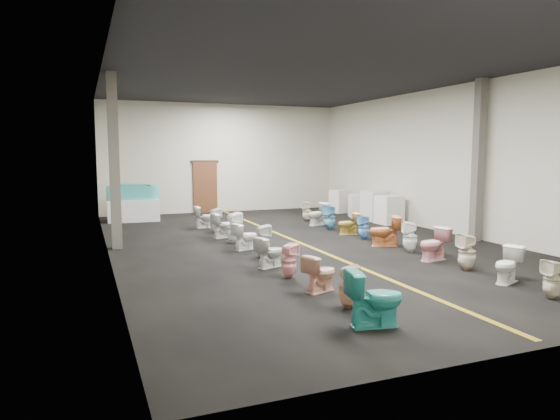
# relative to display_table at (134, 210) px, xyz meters

# --- Properties ---
(floor) EXTENTS (16.00, 16.00, 0.00)m
(floor) POSITION_rel_display_table_xyz_m (3.84, -6.29, -0.40)
(floor) COLOR black
(floor) RESTS_ON ground
(ceiling) EXTENTS (16.00, 16.00, 0.00)m
(ceiling) POSITION_rel_display_table_xyz_m (3.84, -6.29, 4.10)
(ceiling) COLOR black
(ceiling) RESTS_ON ground
(wall_back) EXTENTS (10.00, 0.00, 10.00)m
(wall_back) POSITION_rel_display_table_xyz_m (3.84, 1.71, 1.85)
(wall_back) COLOR beige
(wall_back) RESTS_ON ground
(wall_left) EXTENTS (0.00, 16.00, 16.00)m
(wall_left) POSITION_rel_display_table_xyz_m (-1.16, -6.29, 1.85)
(wall_left) COLOR beige
(wall_left) RESTS_ON ground
(wall_right) EXTENTS (0.00, 16.00, 16.00)m
(wall_right) POSITION_rel_display_table_xyz_m (8.84, -6.29, 1.85)
(wall_right) COLOR beige
(wall_right) RESTS_ON ground
(aisle_stripe) EXTENTS (0.12, 15.60, 0.01)m
(aisle_stripe) POSITION_rel_display_table_xyz_m (3.84, -6.29, -0.40)
(aisle_stripe) COLOR olive
(aisle_stripe) RESTS_ON floor
(back_door) EXTENTS (1.00, 0.10, 2.10)m
(back_door) POSITION_rel_display_table_xyz_m (3.04, 1.65, 0.65)
(back_door) COLOR #562D19
(back_door) RESTS_ON floor
(door_frame) EXTENTS (1.15, 0.08, 0.10)m
(door_frame) POSITION_rel_display_table_xyz_m (3.04, 1.66, 1.72)
(door_frame) COLOR #331C11
(door_frame) RESTS_ON back_door
(column_left) EXTENTS (0.25, 0.25, 4.50)m
(column_left) POSITION_rel_display_table_xyz_m (-0.91, -5.29, 1.85)
(column_left) COLOR #59544C
(column_left) RESTS_ON floor
(column_right) EXTENTS (0.25, 0.25, 4.50)m
(column_right) POSITION_rel_display_table_xyz_m (8.59, -7.79, 1.85)
(column_right) COLOR #59544C
(column_right) RESTS_ON floor
(display_table) EXTENTS (1.85, 1.02, 0.80)m
(display_table) POSITION_rel_display_table_xyz_m (0.00, 0.00, 0.00)
(display_table) COLOR white
(display_table) RESTS_ON floor
(bathtub) EXTENTS (1.86, 0.70, 0.55)m
(bathtub) POSITION_rel_display_table_xyz_m (0.00, 0.00, 0.67)
(bathtub) COLOR teal
(bathtub) RESTS_ON display_table
(appliance_crate_a) EXTENTS (0.81, 0.81, 0.99)m
(appliance_crate_a) POSITION_rel_display_table_xyz_m (8.24, -4.03, 0.10)
(appliance_crate_a) COLOR silver
(appliance_crate_a) RESTS_ON floor
(appliance_crate_b) EXTENTS (0.85, 0.85, 1.08)m
(appliance_crate_b) POSITION_rel_display_table_xyz_m (8.24, -3.11, 0.14)
(appliance_crate_b) COLOR silver
(appliance_crate_b) RESTS_ON floor
(appliance_crate_c) EXTENTS (0.98, 0.98, 0.87)m
(appliance_crate_c) POSITION_rel_display_table_xyz_m (8.24, -2.03, 0.04)
(appliance_crate_c) COLOR silver
(appliance_crate_c) RESTS_ON floor
(appliance_crate_d) EXTENTS (0.77, 0.77, 0.94)m
(appliance_crate_d) POSITION_rel_display_table_xyz_m (8.24, -0.42, 0.07)
(appliance_crate_d) COLOR silver
(appliance_crate_d) RESTS_ON floor
(toilet_left_0) EXTENTS (0.88, 0.60, 0.83)m
(toilet_left_0) POSITION_rel_display_table_xyz_m (2.13, -12.78, 0.02)
(toilet_left_0) COLOR teal
(toilet_left_0) RESTS_ON floor
(toilet_left_1) EXTENTS (0.37, 0.37, 0.70)m
(toilet_left_1) POSITION_rel_display_table_xyz_m (2.20, -11.89, -0.05)
(toilet_left_1) COLOR tan
(toilet_left_1) RESTS_ON floor
(toilet_left_2) EXTENTS (0.76, 0.60, 0.68)m
(toilet_left_2) POSITION_rel_display_table_xyz_m (2.21, -10.87, -0.06)
(toilet_left_2) COLOR #E7AA93
(toilet_left_2) RESTS_ON floor
(toilet_left_3) EXTENTS (0.41, 0.41, 0.69)m
(toilet_left_3) POSITION_rel_display_table_xyz_m (2.06, -9.76, -0.05)
(toilet_left_3) COLOR pink
(toilet_left_3) RESTS_ON floor
(toilet_left_4) EXTENTS (0.75, 0.59, 0.68)m
(toilet_left_4) POSITION_rel_display_table_xyz_m (2.04, -8.75, -0.06)
(toilet_left_4) COLOR silver
(toilet_left_4) RESTS_ON floor
(toilet_left_5) EXTENTS (0.36, 0.36, 0.78)m
(toilet_left_5) POSITION_rel_display_table_xyz_m (2.24, -7.69, -0.01)
(toilet_left_5) COLOR silver
(toilet_left_5) RESTS_ON floor
(toilet_left_6) EXTENTS (0.77, 0.60, 0.69)m
(toilet_left_6) POSITION_rel_display_table_xyz_m (2.14, -6.65, -0.05)
(toilet_left_6) COLOR white
(toilet_left_6) RESTS_ON floor
(toilet_left_7) EXTENTS (0.47, 0.47, 0.85)m
(toilet_left_7) POSITION_rel_display_table_xyz_m (2.13, -5.62, 0.03)
(toilet_left_7) COLOR white
(toilet_left_7) RESTS_ON floor
(toilet_left_8) EXTENTS (0.77, 0.51, 0.73)m
(toilet_left_8) POSITION_rel_display_table_xyz_m (2.12, -4.67, -0.03)
(toilet_left_8) COLOR white
(toilet_left_8) RESTS_ON floor
(toilet_left_9) EXTENTS (0.42, 0.42, 0.76)m
(toilet_left_9) POSITION_rel_display_table_xyz_m (2.12, -3.58, -0.02)
(toilet_left_9) COLOR silver
(toilet_left_9) RESTS_ON floor
(toilet_left_10) EXTENTS (0.72, 0.42, 0.73)m
(toilet_left_10) POSITION_rel_display_table_xyz_m (2.04, -2.59, -0.04)
(toilet_left_10) COLOR white
(toilet_left_10) RESTS_ON floor
(toilet_right_0) EXTENTS (0.32, 0.31, 0.68)m
(toilet_right_0) POSITION_rel_display_table_xyz_m (5.68, -12.73, -0.06)
(toilet_right_0) COLOR beige
(toilet_right_0) RESTS_ON floor
(toilet_right_1) EXTENTS (0.79, 0.63, 0.70)m
(toilet_right_1) POSITION_rel_display_table_xyz_m (5.79, -11.66, -0.05)
(toilet_right_1) COLOR white
(toilet_right_1) RESTS_ON floor
(toilet_right_2) EXTENTS (0.39, 0.38, 0.80)m
(toilet_right_2) POSITION_rel_display_table_xyz_m (5.80, -10.56, 0.00)
(toilet_right_2) COLOR beige
(toilet_right_2) RESTS_ON floor
(toilet_right_3) EXTENTS (0.82, 0.55, 0.77)m
(toilet_right_3) POSITION_rel_display_table_xyz_m (5.78, -9.50, -0.01)
(toilet_right_3) COLOR #EBA2A6
(toilet_right_3) RESTS_ON floor
(toilet_right_4) EXTENTS (0.46, 0.46, 0.79)m
(toilet_right_4) POSITION_rel_display_table_xyz_m (5.87, -8.49, -0.00)
(toilet_right_4) COLOR white
(toilet_right_4) RESTS_ON floor
(toilet_right_5) EXTENTS (0.91, 0.70, 0.82)m
(toilet_right_5) POSITION_rel_display_table_xyz_m (5.74, -7.54, 0.01)
(toilet_right_5) COLOR #D67A3F
(toilet_right_5) RESTS_ON floor
(toilet_right_6) EXTENTS (0.37, 0.36, 0.72)m
(toilet_right_6) POSITION_rel_display_table_xyz_m (5.76, -6.46, -0.04)
(toilet_right_6) COLOR #6EAAE1
(toilet_right_6) RESTS_ON floor
(toilet_right_7) EXTENTS (0.70, 0.46, 0.67)m
(toilet_right_7) POSITION_rel_display_table_xyz_m (5.79, -5.52, -0.06)
(toilet_right_7) COLOR gold
(toilet_right_7) RESTS_ON floor
(toilet_right_8) EXTENTS (0.48, 0.47, 0.81)m
(toilet_right_8) POSITION_rel_display_table_xyz_m (5.68, -4.49, 0.01)
(toilet_right_8) COLOR #61ADCE
(toilet_right_8) RESTS_ON floor
(toilet_right_9) EXTENTS (0.84, 0.61, 0.77)m
(toilet_right_9) POSITION_rel_display_table_xyz_m (5.78, -3.40, -0.01)
(toilet_right_9) COLOR silver
(toilet_right_9) RESTS_ON floor
(toilet_right_10) EXTENTS (0.39, 0.38, 0.73)m
(toilet_right_10) POSITION_rel_display_table_xyz_m (5.85, -2.37, -0.03)
(toilet_right_10) COLOR beige
(toilet_right_10) RESTS_ON floor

